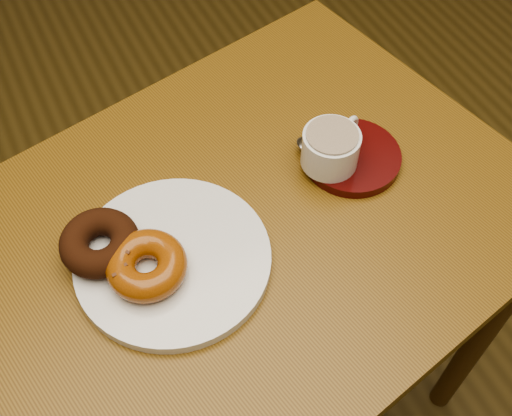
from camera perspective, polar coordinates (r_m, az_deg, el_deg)
name	(u,v)px	position (r m, az deg, el deg)	size (l,w,h in m)	color
cafe_table	(244,267)	(0.98, -1.05, -5.25)	(0.92, 0.76, 0.76)	brown
donut_plate	(173,259)	(0.85, -7.39, -4.55)	(0.26, 0.26, 0.02)	silver
donut_cinnamon	(100,243)	(0.84, -13.73, -3.02)	(0.10, 0.10, 0.04)	black
donut_caramel	(147,265)	(0.81, -9.70, -5.04)	(0.10, 0.10, 0.04)	#8A460F
saucer	(352,157)	(0.95, 8.53, 4.51)	(0.14, 0.14, 0.02)	#3A0807
coffee_cup	(331,147)	(0.91, 6.70, 5.38)	(0.10, 0.08, 0.06)	silver
teaspoon	(309,148)	(0.94, 4.73, 5.37)	(0.04, 0.10, 0.01)	silver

